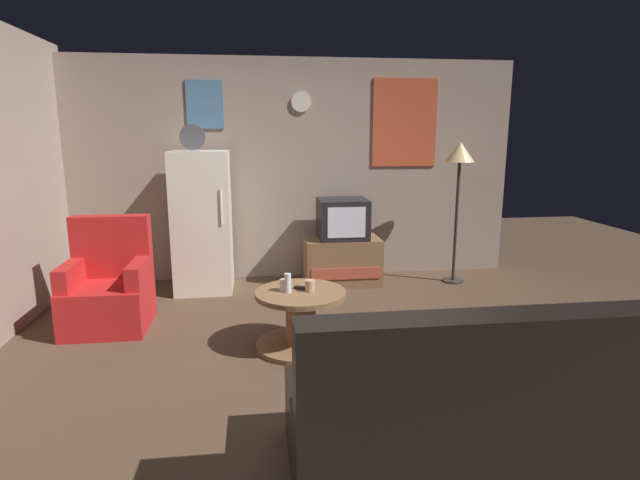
{
  "coord_description": "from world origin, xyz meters",
  "views": [
    {
      "loc": [
        -0.45,
        -3.5,
        1.7
      ],
      "look_at": [
        0.13,
        0.9,
        0.75
      ],
      "focal_mm": 28.59,
      "sensor_mm": 36.0,
      "label": 1
    }
  ],
  "objects_px": {
    "fridge": "(202,222)",
    "armchair": "(109,289)",
    "tv_stand": "(342,261)",
    "wine_glass": "(288,283)",
    "remote_control": "(303,288)",
    "standing_lamp": "(459,163)",
    "crt_tv": "(343,219)",
    "coffee_table": "(301,319)",
    "couch": "(460,414)",
    "mug_ceramic_white": "(284,285)",
    "mug_ceramic_tan": "(310,286)"
  },
  "relations": [
    {
      "from": "standing_lamp",
      "to": "couch",
      "type": "bearing_deg",
      "value": -111.45
    },
    {
      "from": "tv_stand",
      "to": "coffee_table",
      "type": "height_order",
      "value": "tv_stand"
    },
    {
      "from": "wine_glass",
      "to": "couch",
      "type": "bearing_deg",
      "value": -64.81
    },
    {
      "from": "couch",
      "to": "wine_glass",
      "type": "bearing_deg",
      "value": 115.19
    },
    {
      "from": "mug_ceramic_tan",
      "to": "standing_lamp",
      "type": "bearing_deg",
      "value": 41.11
    },
    {
      "from": "crt_tv",
      "to": "mug_ceramic_white",
      "type": "bearing_deg",
      "value": -114.38
    },
    {
      "from": "fridge",
      "to": "coffee_table",
      "type": "distance_m",
      "value": 1.96
    },
    {
      "from": "standing_lamp",
      "to": "couch",
      "type": "relative_size",
      "value": 0.94
    },
    {
      "from": "tv_stand",
      "to": "armchair",
      "type": "distance_m",
      "value": 2.48
    },
    {
      "from": "wine_glass",
      "to": "couch",
      "type": "height_order",
      "value": "couch"
    },
    {
      "from": "wine_glass",
      "to": "remote_control",
      "type": "distance_m",
      "value": 0.15
    },
    {
      "from": "tv_stand",
      "to": "standing_lamp",
      "type": "relative_size",
      "value": 0.53
    },
    {
      "from": "fridge",
      "to": "standing_lamp",
      "type": "bearing_deg",
      "value": -1.39
    },
    {
      "from": "mug_ceramic_white",
      "to": "couch",
      "type": "distance_m",
      "value": 1.83
    },
    {
      "from": "tv_stand",
      "to": "coffee_table",
      "type": "distance_m",
      "value": 1.81
    },
    {
      "from": "tv_stand",
      "to": "armchair",
      "type": "relative_size",
      "value": 0.87
    },
    {
      "from": "crt_tv",
      "to": "armchair",
      "type": "distance_m",
      "value": 2.51
    },
    {
      "from": "coffee_table",
      "to": "wine_glass",
      "type": "xyz_separation_m",
      "value": [
        -0.1,
        -0.01,
        0.31
      ]
    },
    {
      "from": "mug_ceramic_tan",
      "to": "coffee_table",
      "type": "bearing_deg",
      "value": 173.45
    },
    {
      "from": "armchair",
      "to": "couch",
      "type": "distance_m",
      "value": 3.24
    },
    {
      "from": "tv_stand",
      "to": "couch",
      "type": "xyz_separation_m",
      "value": [
        0.03,
        -3.31,
        0.05
      ]
    },
    {
      "from": "coffee_table",
      "to": "couch",
      "type": "distance_m",
      "value": 1.74
    },
    {
      "from": "coffee_table",
      "to": "remote_control",
      "type": "distance_m",
      "value": 0.25
    },
    {
      "from": "coffee_table",
      "to": "armchair",
      "type": "distance_m",
      "value": 1.78
    },
    {
      "from": "wine_glass",
      "to": "crt_tv",
      "type": "bearing_deg",
      "value": 66.88
    },
    {
      "from": "armchair",
      "to": "remote_control",
      "type": "bearing_deg",
      "value": -21.31
    },
    {
      "from": "remote_control",
      "to": "armchair",
      "type": "xyz_separation_m",
      "value": [
        -1.66,
        0.65,
        -0.14
      ]
    },
    {
      "from": "crt_tv",
      "to": "coffee_table",
      "type": "xyz_separation_m",
      "value": [
        -0.63,
        -1.7,
        -0.51
      ]
    },
    {
      "from": "tv_stand",
      "to": "wine_glass",
      "type": "relative_size",
      "value": 5.6
    },
    {
      "from": "mug_ceramic_tan",
      "to": "couch",
      "type": "height_order",
      "value": "couch"
    },
    {
      "from": "standing_lamp",
      "to": "mug_ceramic_white",
      "type": "height_order",
      "value": "standing_lamp"
    },
    {
      "from": "fridge",
      "to": "armchair",
      "type": "xyz_separation_m",
      "value": [
        -0.74,
        -0.98,
        -0.42
      ]
    },
    {
      "from": "mug_ceramic_white",
      "to": "armchair",
      "type": "distance_m",
      "value": 1.65
    },
    {
      "from": "standing_lamp",
      "to": "wine_glass",
      "type": "bearing_deg",
      "value": -141.41
    },
    {
      "from": "mug_ceramic_tan",
      "to": "crt_tv",
      "type": "bearing_deg",
      "value": 71.96
    },
    {
      "from": "crt_tv",
      "to": "coffee_table",
      "type": "bearing_deg",
      "value": -110.32
    },
    {
      "from": "standing_lamp",
      "to": "wine_glass",
      "type": "relative_size",
      "value": 10.6
    },
    {
      "from": "remote_control",
      "to": "couch",
      "type": "bearing_deg",
      "value": -38.51
    },
    {
      "from": "standing_lamp",
      "to": "remote_control",
      "type": "xyz_separation_m",
      "value": [
        -1.89,
        -1.56,
        -0.88
      ]
    },
    {
      "from": "fridge",
      "to": "remote_control",
      "type": "height_order",
      "value": "fridge"
    },
    {
      "from": "armchair",
      "to": "wine_glass",
      "type": "bearing_deg",
      "value": -24.49
    },
    {
      "from": "remote_control",
      "to": "wine_glass",
      "type": "bearing_deg",
      "value": -126.91
    },
    {
      "from": "crt_tv",
      "to": "armchair",
      "type": "height_order",
      "value": "crt_tv"
    },
    {
      "from": "mug_ceramic_white",
      "to": "armchair",
      "type": "bearing_deg",
      "value": 156.57
    },
    {
      "from": "crt_tv",
      "to": "remote_control",
      "type": "height_order",
      "value": "crt_tv"
    },
    {
      "from": "standing_lamp",
      "to": "remote_control",
      "type": "bearing_deg",
      "value": -140.53
    },
    {
      "from": "wine_glass",
      "to": "mug_ceramic_tan",
      "type": "bearing_deg",
      "value": 0.31
    },
    {
      "from": "mug_ceramic_white",
      "to": "mug_ceramic_tan",
      "type": "bearing_deg",
      "value": -12.4
    },
    {
      "from": "standing_lamp",
      "to": "fridge",
      "type": "bearing_deg",
      "value": 178.61
    },
    {
      "from": "fridge",
      "to": "couch",
      "type": "distance_m",
      "value": 3.65
    }
  ]
}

